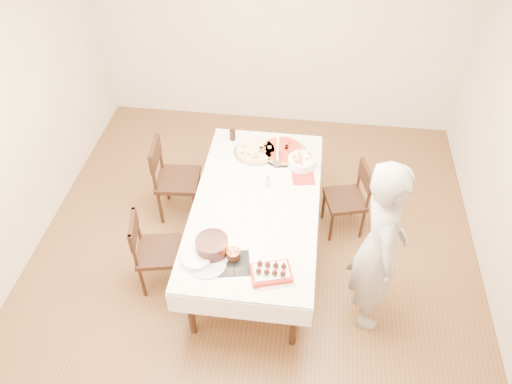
# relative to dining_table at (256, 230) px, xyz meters

# --- Properties ---
(floor) EXTENTS (5.00, 5.00, 0.00)m
(floor) POSITION_rel_dining_table_xyz_m (-0.02, -0.09, -0.38)
(floor) COLOR brown
(floor) RESTS_ON ground
(wall_back) EXTENTS (4.50, 0.04, 2.70)m
(wall_back) POSITION_rel_dining_table_xyz_m (-0.02, 2.41, 0.98)
(wall_back) COLOR beige
(wall_back) RESTS_ON floor
(dining_table) EXTENTS (1.34, 2.24, 0.75)m
(dining_table) POSITION_rel_dining_table_xyz_m (0.00, 0.00, 0.00)
(dining_table) COLOR white
(dining_table) RESTS_ON floor
(chair_right_savory) EXTENTS (0.51, 0.51, 0.82)m
(chair_right_savory) POSITION_rel_dining_table_xyz_m (0.85, 0.49, 0.03)
(chair_right_savory) COLOR black
(chair_right_savory) RESTS_ON floor
(chair_left_savory) EXTENTS (0.51, 0.51, 0.93)m
(chair_left_savory) POSITION_rel_dining_table_xyz_m (-0.89, 0.51, 0.09)
(chair_left_savory) COLOR black
(chair_left_savory) RESTS_ON floor
(chair_left_dessert) EXTENTS (0.51, 0.51, 0.85)m
(chair_left_dessert) POSITION_rel_dining_table_xyz_m (-0.84, -0.42, 0.05)
(chair_left_dessert) COLOR black
(chair_left_dessert) RESTS_ON floor
(person) EXTENTS (0.48, 0.67, 1.75)m
(person) POSITION_rel_dining_table_xyz_m (1.07, -0.51, 0.50)
(person) COLOR #A49E9A
(person) RESTS_ON floor
(pizza_white) EXTENTS (0.47, 0.47, 0.04)m
(pizza_white) POSITION_rel_dining_table_xyz_m (-0.09, 0.72, 0.40)
(pizza_white) COLOR beige
(pizza_white) RESTS_ON dining_table
(pizza_pepperoni) EXTENTS (0.53, 0.53, 0.04)m
(pizza_pepperoni) POSITION_rel_dining_table_xyz_m (0.18, 0.75, 0.40)
(pizza_pepperoni) COLOR red
(pizza_pepperoni) RESTS_ON dining_table
(red_placemat) EXTENTS (0.25, 0.25, 0.01)m
(red_placemat) POSITION_rel_dining_table_xyz_m (0.41, 0.39, 0.38)
(red_placemat) COLOR #B21E1E
(red_placemat) RESTS_ON dining_table
(pasta_bowl) EXTENTS (0.31, 0.31, 0.09)m
(pasta_bowl) POSITION_rel_dining_table_xyz_m (0.38, 0.56, 0.43)
(pasta_bowl) COLOR white
(pasta_bowl) RESTS_ON dining_table
(taper_candle) EXTENTS (0.10, 0.10, 0.37)m
(taper_candle) POSITION_rel_dining_table_xyz_m (0.14, 0.54, 0.56)
(taper_candle) COLOR white
(taper_candle) RESTS_ON dining_table
(shaker_pair) EXTENTS (0.07, 0.07, 0.08)m
(shaker_pair) POSITION_rel_dining_table_xyz_m (0.08, 0.23, 0.41)
(shaker_pair) COLOR white
(shaker_pair) RESTS_ON dining_table
(cola_glass) EXTENTS (0.08, 0.08, 0.12)m
(cola_glass) POSITION_rel_dining_table_xyz_m (-0.36, 0.90, 0.43)
(cola_glass) COLOR black
(cola_glass) RESTS_ON dining_table
(layer_cake) EXTENTS (0.42, 0.42, 0.14)m
(layer_cake) POSITION_rel_dining_table_xyz_m (-0.29, -0.62, 0.44)
(layer_cake) COLOR black
(layer_cake) RESTS_ON dining_table
(cake_board) EXTENTS (0.31, 0.31, 0.01)m
(cake_board) POSITION_rel_dining_table_xyz_m (-0.09, -0.73, 0.38)
(cake_board) COLOR black
(cake_board) RESTS_ON dining_table
(birthday_cake) EXTENTS (0.12, 0.12, 0.13)m
(birthday_cake) POSITION_rel_dining_table_xyz_m (-0.10, -0.66, 0.45)
(birthday_cake) COLOR #371A0F
(birthday_cake) RESTS_ON dining_table
(strawberry_box) EXTENTS (0.36, 0.29, 0.08)m
(strawberry_box) POSITION_rel_dining_table_xyz_m (0.22, -0.81, 0.41)
(strawberry_box) COLOR #A91C13
(strawberry_box) RESTS_ON dining_table
(box_lid) EXTENTS (0.35, 0.29, 0.02)m
(box_lid) POSITION_rel_dining_table_xyz_m (0.26, -0.82, 0.38)
(box_lid) COLOR beige
(box_lid) RESTS_ON dining_table
(plate_stack) EXTENTS (0.27, 0.27, 0.05)m
(plate_stack) POSITION_rel_dining_table_xyz_m (-0.40, -0.73, 0.40)
(plate_stack) COLOR white
(plate_stack) RESTS_ON dining_table
(china_plate) EXTENTS (0.38, 0.38, 0.01)m
(china_plate) POSITION_rel_dining_table_xyz_m (-0.30, -0.76, 0.38)
(china_plate) COLOR white
(china_plate) RESTS_ON dining_table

